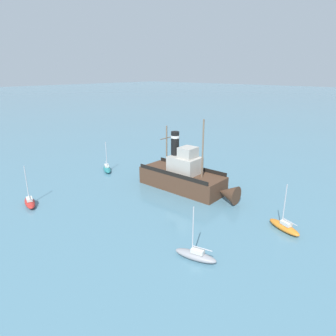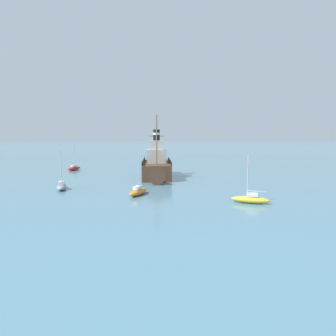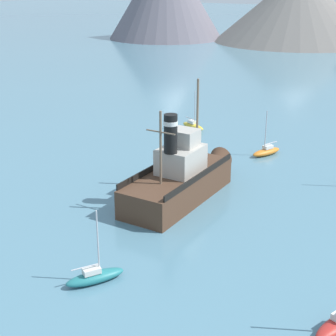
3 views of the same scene
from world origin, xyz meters
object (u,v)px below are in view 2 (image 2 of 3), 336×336
at_px(old_tugboat, 157,166).
at_px(sailboat_orange, 138,191).
at_px(sailboat_grey, 62,186).
at_px(sailboat_red, 74,168).
at_px(sailboat_yellow, 250,199).
at_px(sailboat_teal, 147,166).

relative_size(old_tugboat, sailboat_orange, 2.95).
xyz_separation_m(old_tugboat, sailboat_grey, (11.95, 10.61, -1.40)).
bearing_deg(sailboat_red, sailboat_orange, 119.63).
bearing_deg(old_tugboat, sailboat_grey, 41.61).
bearing_deg(old_tugboat, sailboat_red, -33.56).
xyz_separation_m(sailboat_yellow, sailboat_orange, (11.62, -4.52, 0.00)).
xyz_separation_m(old_tugboat, sailboat_orange, (2.01, 14.44, -1.40)).
bearing_deg(sailboat_red, old_tugboat, 146.44).
height_order(sailboat_grey, sailboat_teal, same).
height_order(sailboat_teal, sailboat_red, same).
height_order(sailboat_yellow, sailboat_orange, same).
height_order(sailboat_grey, sailboat_red, same).
bearing_deg(sailboat_orange, sailboat_grey, -21.07).
height_order(old_tugboat, sailboat_yellow, old_tugboat).
distance_m(sailboat_grey, sailboat_orange, 10.66).
bearing_deg(sailboat_orange, sailboat_red, -60.37).
xyz_separation_m(sailboat_grey, sailboat_red, (4.46, -21.50, 0.00)).
xyz_separation_m(sailboat_yellow, sailboat_red, (26.03, -29.85, 0.00)).
xyz_separation_m(sailboat_grey, sailboat_yellow, (-21.57, 8.35, 0.00)).
height_order(old_tugboat, sailboat_grey, old_tugboat).
height_order(old_tugboat, sailboat_teal, old_tugboat).
height_order(sailboat_red, sailboat_orange, same).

